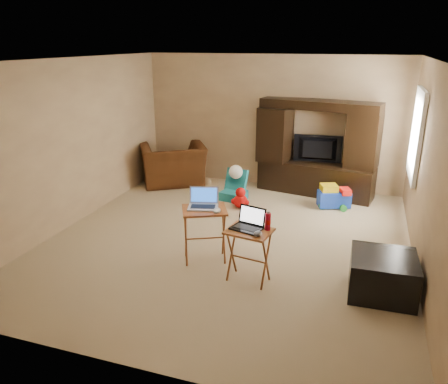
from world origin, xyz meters
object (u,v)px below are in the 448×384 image
(recliner, at_px, (173,164))
(mouse_left, at_px, (217,210))
(television, at_px, (317,150))
(ottoman, at_px, (383,275))
(laptop_right, at_px, (246,220))
(water_bottle, at_px, (268,222))
(laptop_left, at_px, (203,199))
(entertainment_center, at_px, (317,148))
(tray_table_left, at_px, (205,235))
(plush_toy, at_px, (240,198))
(tray_table_right, at_px, (249,256))
(mouse_right, at_px, (258,234))
(child_rocker, at_px, (234,185))
(push_toy, at_px, (334,196))

(recliner, distance_m, mouse_left, 3.53)
(television, bearing_deg, ottoman, 105.83)
(laptop_right, bearing_deg, water_bottle, 28.42)
(television, distance_m, laptop_left, 3.33)
(entertainment_center, xyz_separation_m, laptop_left, (-1.05, -3.10, -0.03))
(tray_table_left, xyz_separation_m, laptop_left, (-0.03, 0.03, 0.48))
(plush_toy, distance_m, tray_table_right, 2.42)
(television, height_order, mouse_left, television)
(recliner, height_order, laptop_right, laptop_right)
(plush_toy, bearing_deg, tray_table_right, -71.59)
(recliner, bearing_deg, mouse_right, 95.66)
(child_rocker, relative_size, mouse_left, 3.72)
(television, height_order, plush_toy, television)
(recliner, height_order, tray_table_left, recliner)
(tray_table_left, relative_size, tray_table_right, 1.09)
(tray_table_left, relative_size, water_bottle, 3.55)
(recliner, bearing_deg, mouse_left, 91.48)
(push_toy, bearing_deg, child_rocker, 164.77)
(mouse_left, height_order, mouse_right, mouse_left)
(plush_toy, distance_m, ottoman, 3.09)
(television, height_order, mouse_right, television)
(television, bearing_deg, entertainment_center, 86.48)
(ottoman, bearing_deg, tray_table_left, 176.80)
(child_rocker, distance_m, plush_toy, 0.44)
(mouse_right, bearing_deg, television, 86.53)
(television, bearing_deg, laptop_right, 80.10)
(plush_toy, relative_size, tray_table_right, 0.56)
(tray_table_left, distance_m, laptop_right, 0.82)
(recliner, distance_m, mouse_right, 4.18)
(child_rocker, bearing_deg, tray_table_left, -70.39)
(recliner, bearing_deg, ottoman, 110.80)
(recliner, xyz_separation_m, tray_table_left, (1.75, -2.86, -0.04))
(television, height_order, ottoman, television)
(television, distance_m, tray_table_left, 3.38)
(push_toy, xyz_separation_m, mouse_left, (-1.25, -2.56, 0.54))
(push_toy, xyz_separation_m, laptop_right, (-0.80, -2.79, 0.57))
(mouse_left, bearing_deg, water_bottle, -14.24)
(plush_toy, bearing_deg, child_rocker, 122.80)
(mouse_left, height_order, water_bottle, water_bottle)
(television, distance_m, mouse_left, 3.36)
(push_toy, distance_m, mouse_right, 3.04)
(water_bottle, bearing_deg, television, 87.50)
(recliner, height_order, ottoman, recliner)
(entertainment_center, xyz_separation_m, plush_toy, (-1.11, -1.16, -0.68))
(ottoman, height_order, laptop_right, laptop_right)
(child_rocker, height_order, mouse_left, mouse_left)
(plush_toy, relative_size, mouse_right, 2.74)
(laptop_left, bearing_deg, laptop_right, -41.62)
(entertainment_center, height_order, television, entertainment_center)
(laptop_left, relative_size, laptop_right, 1.09)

